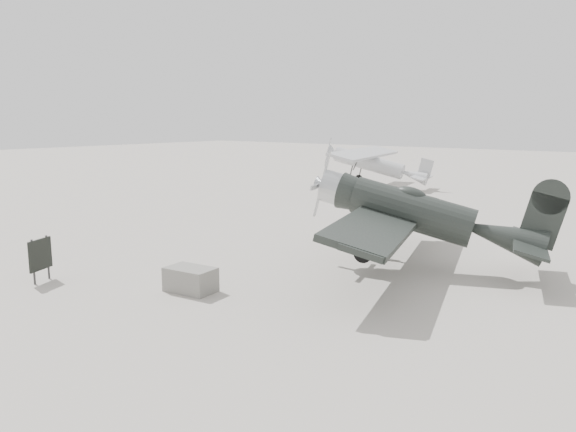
% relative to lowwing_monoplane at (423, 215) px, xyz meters
% --- Properties ---
extents(ground, '(160.00, 160.00, 0.00)m').
position_rel_lowwing_monoplane_xyz_m(ground, '(-4.86, -4.28, -1.85)').
color(ground, '#AAA197').
rests_on(ground, ground).
extents(lowwing_monoplane, '(7.86, 10.80, 3.49)m').
position_rel_lowwing_monoplane_xyz_m(lowwing_monoplane, '(0.00, 0.00, 0.00)').
color(lowwing_monoplane, black).
rests_on(lowwing_monoplane, ground).
extents(highwing_monoplane, '(7.90, 11.05, 3.12)m').
position_rel_lowwing_monoplane_xyz_m(highwing_monoplane, '(-12.64, 18.89, 0.11)').
color(highwing_monoplane, '#AFB2B5').
rests_on(highwing_monoplane, ground).
extents(equipment_block, '(1.51, 1.04, 0.71)m').
position_rel_lowwing_monoplane_xyz_m(equipment_block, '(-4.23, -6.28, -1.50)').
color(equipment_block, slate).
rests_on(equipment_block, ground).
extents(sign_board, '(0.42, 0.91, 1.38)m').
position_rel_lowwing_monoplane_xyz_m(sign_board, '(-8.59, -8.43, -1.02)').
color(sign_board, '#333333').
rests_on(sign_board, ground).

